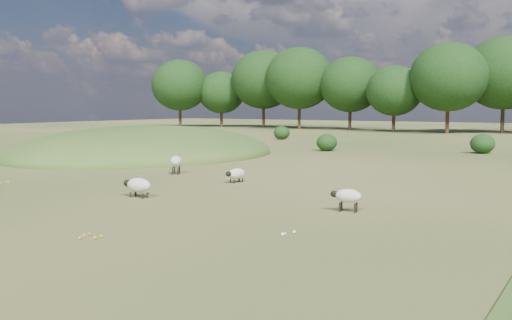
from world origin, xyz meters
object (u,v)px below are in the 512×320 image
Objects in this scene: sheep_1 at (138,185)px; sheep_2 at (236,174)px; sheep_5 at (347,196)px; sheep_4 at (176,161)px.

sheep_2 is (0.75, 5.23, -0.06)m from sheep_1.
sheep_1 is at bearing 4.22° from sheep_2.
sheep_5 is (7.58, 1.45, 0.06)m from sheep_1.
sheep_5 is (6.83, -3.78, 0.12)m from sheep_2.
sheep_1 is 1.11× the size of sheep_2.
sheep_5 reaches higher than sheep_1.
sheep_1 is 0.98× the size of sheep_4.
sheep_1 is 7.12m from sheep_4.
sheep_4 is at bearing -30.11° from sheep_5.
sheep_5 reaches higher than sheep_2.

